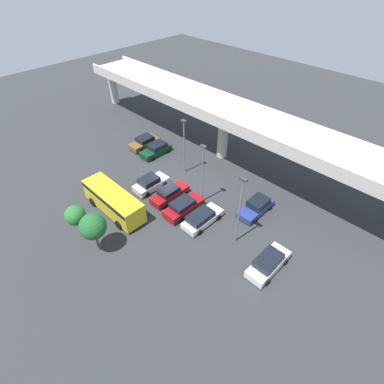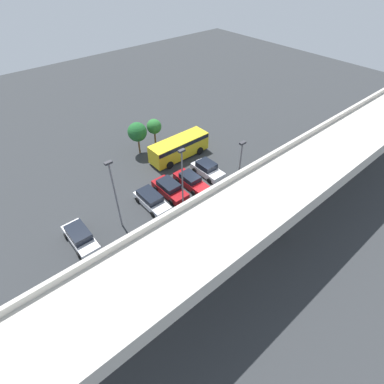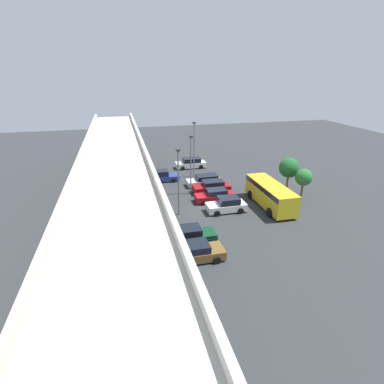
{
  "view_description": "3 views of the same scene",
  "coord_description": "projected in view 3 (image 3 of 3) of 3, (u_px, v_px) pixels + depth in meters",
  "views": [
    {
      "loc": [
        21.9,
        -18.27,
        23.23
      ],
      "look_at": [
        4.05,
        -0.13,
        1.75
      ],
      "focal_mm": 28.0,
      "sensor_mm": 36.0,
      "label": 1
    },
    {
      "loc": [
        19.26,
        19.73,
        22.87
      ],
      "look_at": [
        3.23,
        0.94,
        1.42
      ],
      "focal_mm": 28.0,
      "sensor_mm": 36.0,
      "label": 2
    },
    {
      "loc": [
        -29.91,
        9.23,
        14.54
      ],
      "look_at": [
        2.74,
        1.28,
        0.94
      ],
      "focal_mm": 28.0,
      "sensor_mm": 36.0,
      "label": 3
    }
  ],
  "objects": [
    {
      "name": "lamp_post_near_aisle",
      "position": [
        191.0,
        160.0,
        36.65
      ],
      "size": [
        0.7,
        0.35,
        7.46
      ],
      "color": "slate",
      "rests_on": "ground_plane"
    },
    {
      "name": "tree_front_right",
      "position": [
        289.0,
        168.0,
        37.7
      ],
      "size": [
        2.51,
        2.51,
        4.49
      ],
      "color": "brown",
      "rests_on": "ground_plane"
    },
    {
      "name": "parked_car_5",
      "position": [
        205.0,
        180.0,
        40.75
      ],
      "size": [
        2.17,
        4.78,
        1.47
      ],
      "rotation": [
        0.0,
        0.0,
        1.57
      ],
      "color": "silver",
      "rests_on": "ground_plane"
    },
    {
      "name": "highway_overpass",
      "position": [
        115.0,
        160.0,
        29.89
      ],
      "size": [
        53.09,
        6.24,
        7.59
      ],
      "color": "#BCB7AD",
      "rests_on": "ground_plane"
    },
    {
      "name": "parked_car_2",
      "position": [
        227.0,
        205.0,
        33.15
      ],
      "size": [
        2.17,
        4.37,
        1.66
      ],
      "rotation": [
        0.0,
        0.0,
        1.57
      ],
      "color": "silver",
      "rests_on": "ground_plane"
    },
    {
      "name": "parked_car_0",
      "position": [
        197.0,
        252.0,
        24.63
      ],
      "size": [
        2.2,
        4.42,
        1.53
      ],
      "rotation": [
        0.0,
        0.0,
        -1.57
      ],
      "color": "brown",
      "rests_on": "ground_plane"
    },
    {
      "name": "lamp_post_by_overpass",
      "position": [
        194.0,
        145.0,
        42.85
      ],
      "size": [
        0.7,
        0.35,
        7.96
      ],
      "color": "slate",
      "rests_on": "ground_plane"
    },
    {
      "name": "tree_front_left",
      "position": [
        304.0,
        177.0,
        35.33
      ],
      "size": [
        2.02,
        2.02,
        3.91
      ],
      "color": "brown",
      "rests_on": "ground_plane"
    },
    {
      "name": "parked_car_1",
      "position": [
        190.0,
        235.0,
        27.11
      ],
      "size": [
        2.11,
        4.51,
        1.54
      ],
      "rotation": [
        0.0,
        0.0,
        -1.57
      ],
      "color": "#0C381E",
      "rests_on": "ground_plane"
    },
    {
      "name": "shuttle_bus",
      "position": [
        270.0,
        193.0,
        34.2
      ],
      "size": [
        8.25,
        2.83,
        2.65
      ],
      "rotation": [
        0.0,
        0.0,
        3.14
      ],
      "color": "gold",
      "rests_on": "ground_plane"
    },
    {
      "name": "parked_car_3",
      "position": [
        215.0,
        196.0,
        35.79
      ],
      "size": [
        2.01,
        4.79,
        1.52
      ],
      "rotation": [
        0.0,
        0.0,
        1.57
      ],
      "color": "maroon",
      "rests_on": "ground_plane"
    },
    {
      "name": "parked_car_4",
      "position": [
        212.0,
        187.0,
        38.39
      ],
      "size": [
        2.17,
        4.75,
        1.58
      ],
      "rotation": [
        0.0,
        0.0,
        1.57
      ],
      "color": "maroon",
      "rests_on": "ground_plane"
    },
    {
      "name": "lamp_post_mid_lot",
      "position": [
        178.0,
        177.0,
        31.07
      ],
      "size": [
        0.7,
        0.35,
        7.33
      ],
      "color": "slate",
      "rests_on": "ground_plane"
    },
    {
      "name": "parked_car_7",
      "position": [
        191.0,
        163.0,
        48.16
      ],
      "size": [
        2.12,
        4.83,
        1.64
      ],
      "rotation": [
        0.0,
        0.0,
        1.57
      ],
      "color": "silver",
      "rests_on": "ground_plane"
    },
    {
      "name": "parked_car_6",
      "position": [
        161.0,
        176.0,
        42.32
      ],
      "size": [
        2.14,
        4.68,
        1.58
      ],
      "rotation": [
        0.0,
        0.0,
        -1.57
      ],
      "color": "navy",
      "rests_on": "ground_plane"
    },
    {
      "name": "ground_plane",
      "position": [
        208.0,
        207.0,
        34.42
      ],
      "size": [
        110.8,
        110.8,
        0.0
      ],
      "primitive_type": "plane",
      "color": "#2D3033"
    }
  ]
}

